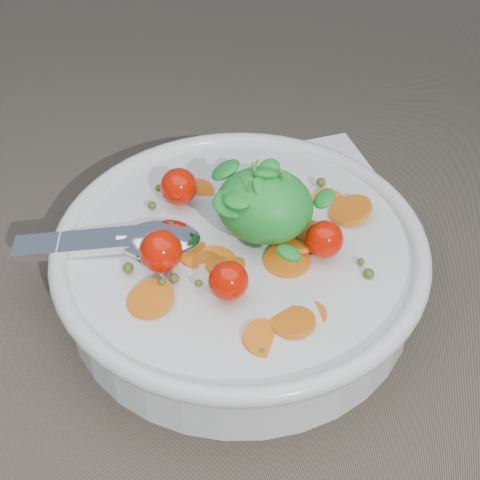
# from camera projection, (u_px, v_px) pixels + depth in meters

# --- Properties ---
(ground) EXTENTS (6.00, 6.00, 0.00)m
(ground) POSITION_uv_depth(u_px,v_px,m) (209.00, 280.00, 0.59)
(ground) COLOR #6D5F4E
(ground) RESTS_ON ground
(bowl) EXTENTS (0.33, 0.31, 0.13)m
(bowl) POSITION_uv_depth(u_px,v_px,m) (240.00, 261.00, 0.56)
(bowl) COLOR silver
(bowl) RESTS_ON ground
(napkin) EXTENTS (0.20, 0.19, 0.01)m
(napkin) POSITION_uv_depth(u_px,v_px,m) (304.00, 182.00, 0.69)
(napkin) COLOR white
(napkin) RESTS_ON ground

